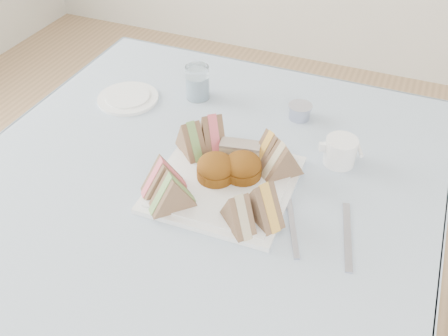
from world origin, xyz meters
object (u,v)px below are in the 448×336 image
at_px(serving_plate, 224,184).
at_px(creamer_jug, 340,151).
at_px(water_glass, 198,82).
at_px(table, 205,277).

height_order(serving_plate, creamer_jug, creamer_jug).
height_order(water_glass, creamer_jug, water_glass).
bearing_deg(table, serving_plate, -21.49).
bearing_deg(water_glass, serving_plate, -56.32).
xyz_separation_m(serving_plate, creamer_jug, (0.21, 0.17, 0.03)).
distance_m(water_glass, creamer_jug, 0.43).
bearing_deg(water_glass, table, -63.83).
xyz_separation_m(table, water_glass, (-0.13, 0.27, 0.42)).
height_order(serving_plate, water_glass, water_glass).
relative_size(table, water_glass, 9.91).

